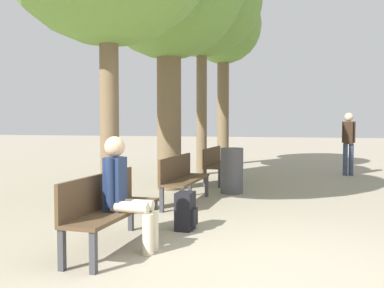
{
  "coord_description": "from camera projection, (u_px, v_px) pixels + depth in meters",
  "views": [
    {
      "loc": [
        0.59,
        -4.03,
        1.4
      ],
      "look_at": [
        -1.54,
        3.45,
        1.02
      ],
      "focal_mm": 40.0,
      "sensor_mm": 36.0,
      "label": 1
    }
  ],
  "objects": [
    {
      "name": "tree_row_3",
      "position": [
        223.0,
        28.0,
        14.26
      ],
      "size": [
        2.54,
        2.54,
        5.95
      ],
      "color": "brown",
      "rests_on": "ground_plane"
    },
    {
      "name": "backpack",
      "position": [
        186.0,
        211.0,
        5.61
      ],
      "size": [
        0.25,
        0.31,
        0.5
      ],
      "color": "black",
      "rests_on": "ground_plane"
    },
    {
      "name": "ground_plane",
      "position": [
        248.0,
        269.0,
        4.09
      ],
      "size": [
        80.0,
        80.0,
        0.0
      ],
      "primitive_type": "plane",
      "color": "gray"
    },
    {
      "name": "bench_row_0",
      "position": [
        108.0,
        205.0,
        4.78
      ],
      "size": [
        0.42,
        1.68,
        0.83
      ],
      "color": "#4C3823",
      "rests_on": "ground_plane"
    },
    {
      "name": "person_seated",
      "position": [
        125.0,
        190.0,
        4.67
      ],
      "size": [
        0.59,
        0.33,
        1.26
      ],
      "color": "beige",
      "rests_on": "ground_plane"
    },
    {
      "name": "bench_row_1",
      "position": [
        182.0,
        175.0,
        7.44
      ],
      "size": [
        0.42,
        1.68,
        0.83
      ],
      "color": "#4C3823",
      "rests_on": "ground_plane"
    },
    {
      "name": "bench_row_2",
      "position": [
        216.0,
        162.0,
        10.11
      ],
      "size": [
        0.42,
        1.68,
        0.83
      ],
      "color": "#4C3823",
      "rests_on": "ground_plane"
    },
    {
      "name": "trash_bin",
      "position": [
        232.0,
        171.0,
        8.56
      ],
      "size": [
        0.45,
        0.45,
        0.91
      ],
      "color": "#4C4C51",
      "rests_on": "ground_plane"
    },
    {
      "name": "pedestrian_near",
      "position": [
        349.0,
        140.0,
        11.48
      ],
      "size": [
        0.34,
        0.24,
        1.69
      ],
      "color": "#384260",
      "rests_on": "ground_plane"
    }
  ]
}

